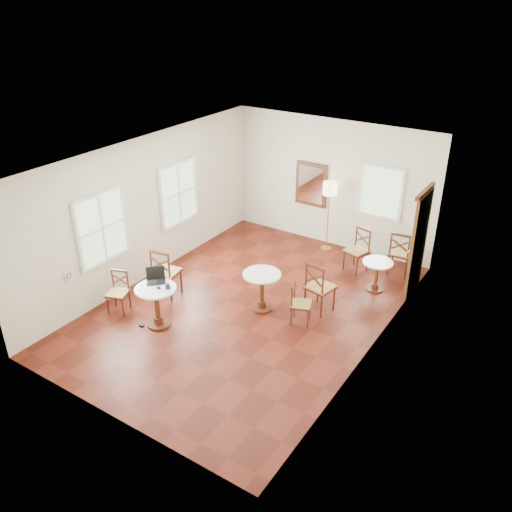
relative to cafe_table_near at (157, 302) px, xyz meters
The scene contains 17 objects.
ground 1.80m from the cafe_table_near, 52.90° to the left, with size 7.00×7.00×0.00m, color #55190E.
room_shell 2.38m from the cafe_table_near, 59.23° to the left, with size 5.02×7.02×3.01m.
cafe_table_near is the anchor object (origin of this frame).
cafe_table_mid 1.99m from the cafe_table_near, 49.31° to the left, with size 0.73×0.73×0.77m.
cafe_table_back 4.44m from the cafe_table_near, 49.69° to the left, with size 0.62×0.62×0.65m.
chair_near_a 1.06m from the cafe_table_near, 122.93° to the left, with size 0.57×0.57×1.07m.
chair_near_b 0.96m from the cafe_table_near, behind, with size 0.49×0.49×0.82m.
chair_mid_a 3.04m from the cafe_table_near, 42.37° to the left, with size 0.56×0.56×1.04m.
chair_mid_b 2.61m from the cafe_table_near, 35.11° to the left, with size 0.48×0.48×0.81m.
chair_back_a 5.26m from the cafe_table_near, 54.93° to the left, with size 0.51×0.51×1.01m.
chair_back_b 4.53m from the cafe_table_near, 61.11° to the left, with size 0.54×0.54×0.96m.
floor_lamp 4.78m from the cafe_table_near, 75.38° to the left, with size 0.32×0.32×1.66m.
laptop 0.45m from the cafe_table_near, 129.50° to the left, with size 0.44×0.43×0.24m.
mouse 0.32m from the cafe_table_near, 17.35° to the left, with size 0.09×0.06×0.03m, color black.
navy_mug 0.42m from the cafe_table_near, 27.28° to the left, with size 0.12×0.08×0.09m.
water_glass 0.37m from the cafe_table_near, 138.45° to the left, with size 0.07×0.07×0.11m, color white.
power_adapter 0.57m from the cafe_table_near, 137.45° to the right, with size 0.09×0.05×0.04m, color black.
Camera 1 is at (4.90, -7.23, 5.63)m, focal length 37.23 mm.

